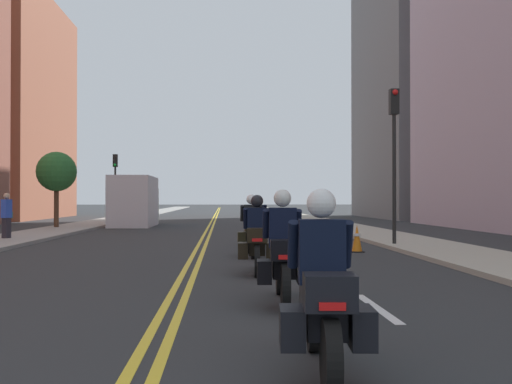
% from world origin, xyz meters
% --- Properties ---
extents(ground_plane, '(264.00, 264.00, 0.00)m').
position_xyz_m(ground_plane, '(0.00, 48.00, 0.00)').
color(ground_plane, '#2A2D2F').
extents(sidewalk_left, '(2.68, 144.00, 0.12)m').
position_xyz_m(sidewalk_left, '(-7.06, 48.00, 0.06)').
color(sidewalk_left, gray).
rests_on(sidewalk_left, ground).
extents(sidewalk_right, '(2.68, 144.00, 0.12)m').
position_xyz_m(sidewalk_right, '(7.06, 48.00, 0.06)').
color(sidewalk_right, '#A7A495').
rests_on(sidewalk_right, ground).
extents(centreline_yellow_inner, '(0.12, 132.00, 0.01)m').
position_xyz_m(centreline_yellow_inner, '(-0.12, 48.00, 0.00)').
color(centreline_yellow_inner, yellow).
rests_on(centreline_yellow_inner, ground).
extents(centreline_yellow_outer, '(0.12, 132.00, 0.01)m').
position_xyz_m(centreline_yellow_outer, '(0.12, 48.00, 0.00)').
color(centreline_yellow_outer, yellow).
rests_on(centreline_yellow_outer, ground).
extents(lane_dashes_white, '(0.14, 56.40, 0.01)m').
position_xyz_m(lane_dashes_white, '(2.86, 29.00, 0.00)').
color(lane_dashes_white, silver).
rests_on(lane_dashes_white, ground).
extents(building_right_2, '(8.20, 16.33, 26.88)m').
position_xyz_m(building_right_2, '(16.94, 50.45, 13.44)').
color(building_right_2, slate).
rests_on(building_right_2, ground).
extents(motorcycle_0, '(0.78, 2.15, 1.62)m').
position_xyz_m(motorcycle_0, '(1.57, 4.65, 0.65)').
color(motorcycle_0, black).
rests_on(motorcycle_0, ground).
extents(motorcycle_1, '(0.78, 2.29, 1.67)m').
position_xyz_m(motorcycle_1, '(1.58, 8.40, 0.68)').
color(motorcycle_1, black).
rests_on(motorcycle_1, ground).
extents(motorcycle_2, '(0.78, 2.27, 1.62)m').
position_xyz_m(motorcycle_2, '(1.40, 12.20, 0.67)').
color(motorcycle_2, black).
rests_on(motorcycle_2, ground).
extents(motorcycle_3, '(0.77, 2.29, 1.65)m').
position_xyz_m(motorcycle_3, '(1.46, 16.00, 0.68)').
color(motorcycle_3, black).
rests_on(motorcycle_3, ground).
extents(motorcycle_4, '(0.77, 2.13, 1.61)m').
position_xyz_m(motorcycle_4, '(1.82, 19.52, 0.67)').
color(motorcycle_4, black).
rests_on(motorcycle_4, ground).
extents(traffic_cone_0, '(0.37, 0.37, 0.79)m').
position_xyz_m(traffic_cone_0, '(4.56, 17.26, 0.39)').
color(traffic_cone_0, black).
rests_on(traffic_cone_0, ground).
extents(traffic_light_near, '(0.28, 0.38, 5.02)m').
position_xyz_m(traffic_light_near, '(6.12, 18.99, 3.46)').
color(traffic_light_near, black).
rests_on(traffic_light_near, ground).
extents(traffic_light_far, '(0.28, 0.38, 4.37)m').
position_xyz_m(traffic_light_far, '(-6.12, 39.52, 3.02)').
color(traffic_light_far, black).
rests_on(traffic_light_far, ground).
extents(pedestrian_0, '(0.32, 0.51, 1.75)m').
position_xyz_m(pedestrian_0, '(-7.13, 22.50, 0.91)').
color(pedestrian_0, '#2A2730').
rests_on(pedestrian_0, ground).
extents(street_tree_0, '(2.01, 2.01, 3.94)m').
position_xyz_m(street_tree_0, '(-7.75, 31.71, 2.90)').
color(street_tree_0, '#523523').
rests_on(street_tree_0, ground).
extents(parked_truck, '(2.20, 6.50, 2.80)m').
position_xyz_m(parked_truck, '(-4.32, 35.62, 1.27)').
color(parked_truck, silver).
rests_on(parked_truck, ground).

